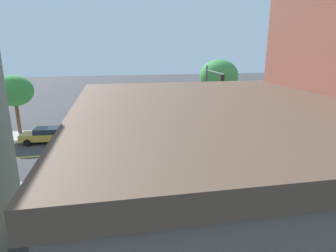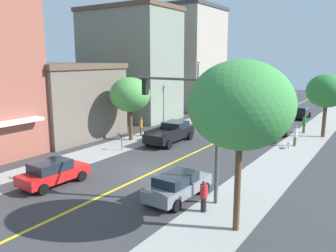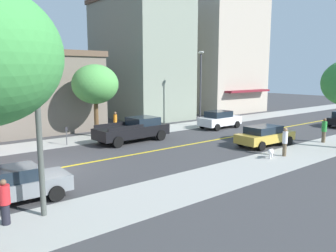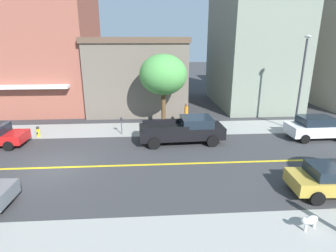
{
  "view_description": "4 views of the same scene",
  "coord_description": "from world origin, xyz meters",
  "px_view_note": "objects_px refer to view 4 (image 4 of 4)",
  "views": [
    {
      "loc": [
        -24.03,
        7.82,
        8.82
      ],
      "look_at": [
        -0.66,
        3.33,
        2.23
      ],
      "focal_mm": 30.67,
      "sensor_mm": 36.0,
      "label": 1
    },
    {
      "loc": [
        12.84,
        -17.68,
        7.45
      ],
      "look_at": [
        -1.82,
        4.83,
        2.18
      ],
      "focal_mm": 36.74,
      "sensor_mm": 36.0,
      "label": 2
    },
    {
      "loc": [
        17.55,
        -5.92,
        5.13
      ],
      "look_at": [
        0.84,
        7.65,
        1.73
      ],
      "focal_mm": 35.99,
      "sensor_mm": 36.0,
      "label": 3
    },
    {
      "loc": [
        14.5,
        5.5,
        6.96
      ],
      "look_at": [
        -2.25,
        6.65,
        1.6
      ],
      "focal_mm": 29.59,
      "sensor_mm": 36.0,
      "label": 4
    }
  ],
  "objects_px": {
    "fire_hydrant": "(38,132)",
    "black_pickup_truck": "(184,130)",
    "street_lamp": "(302,74)",
    "pedestrian_orange_shirt": "(186,113)",
    "parking_meter": "(121,123)",
    "street_tree_right_corner": "(163,75)",
    "white_sedan_left_curb": "(317,127)",
    "small_dog": "(310,220)"
  },
  "relations": [
    {
      "from": "fire_hydrant",
      "to": "black_pickup_truck",
      "type": "height_order",
      "value": "black_pickup_truck"
    },
    {
      "from": "street_lamp",
      "to": "pedestrian_orange_shirt",
      "type": "bearing_deg",
      "value": -101.21
    },
    {
      "from": "parking_meter",
      "to": "pedestrian_orange_shirt",
      "type": "xyz_separation_m",
      "value": [
        -1.92,
        5.13,
        0.15
      ]
    },
    {
      "from": "fire_hydrant",
      "to": "street_tree_right_corner",
      "type": "bearing_deg",
      "value": 100.88
    },
    {
      "from": "parking_meter",
      "to": "street_lamp",
      "type": "relative_size",
      "value": 0.18
    },
    {
      "from": "black_pickup_truck",
      "to": "street_lamp",
      "type": "bearing_deg",
      "value": 10.98
    },
    {
      "from": "white_sedan_left_curb",
      "to": "pedestrian_orange_shirt",
      "type": "relative_size",
      "value": 2.29
    },
    {
      "from": "street_tree_right_corner",
      "to": "fire_hydrant",
      "type": "xyz_separation_m",
      "value": [
        1.79,
        -9.32,
        -3.83
      ]
    },
    {
      "from": "fire_hydrant",
      "to": "white_sedan_left_curb",
      "type": "relative_size",
      "value": 0.19
    },
    {
      "from": "fire_hydrant",
      "to": "pedestrian_orange_shirt",
      "type": "bearing_deg",
      "value": 100.31
    },
    {
      "from": "fire_hydrant",
      "to": "small_dog",
      "type": "distance_m",
      "value": 18.16
    },
    {
      "from": "street_tree_right_corner",
      "to": "street_lamp",
      "type": "height_order",
      "value": "street_lamp"
    },
    {
      "from": "white_sedan_left_curb",
      "to": "pedestrian_orange_shirt",
      "type": "bearing_deg",
      "value": 156.14
    },
    {
      "from": "street_lamp",
      "to": "white_sedan_left_curb",
      "type": "relative_size",
      "value": 1.68
    },
    {
      "from": "small_dog",
      "to": "white_sedan_left_curb",
      "type": "bearing_deg",
      "value": -143.05
    },
    {
      "from": "fire_hydrant",
      "to": "black_pickup_truck",
      "type": "relative_size",
      "value": 0.14
    },
    {
      "from": "white_sedan_left_curb",
      "to": "black_pickup_truck",
      "type": "bearing_deg",
      "value": 179.68
    },
    {
      "from": "fire_hydrant",
      "to": "white_sedan_left_curb",
      "type": "height_order",
      "value": "white_sedan_left_curb"
    },
    {
      "from": "street_lamp",
      "to": "white_sedan_left_curb",
      "type": "xyz_separation_m",
      "value": [
        2.09,
        0.48,
        -3.53
      ]
    },
    {
      "from": "street_lamp",
      "to": "fire_hydrant",
      "type": "bearing_deg",
      "value": -88.95
    },
    {
      "from": "street_tree_right_corner",
      "to": "fire_hydrant",
      "type": "distance_m",
      "value": 10.24
    },
    {
      "from": "black_pickup_truck",
      "to": "small_dog",
      "type": "bearing_deg",
      "value": -72.03
    },
    {
      "from": "black_pickup_truck",
      "to": "parking_meter",
      "type": "bearing_deg",
      "value": 153.65
    },
    {
      "from": "parking_meter",
      "to": "black_pickup_truck",
      "type": "relative_size",
      "value": 0.22
    },
    {
      "from": "street_lamp",
      "to": "street_tree_right_corner",
      "type": "bearing_deg",
      "value": -97.86
    },
    {
      "from": "street_tree_right_corner",
      "to": "street_lamp",
      "type": "xyz_separation_m",
      "value": [
        1.43,
        10.37,
        0.15
      ]
    },
    {
      "from": "pedestrian_orange_shirt",
      "to": "fire_hydrant",
      "type": "bearing_deg",
      "value": -141.5
    },
    {
      "from": "white_sedan_left_curb",
      "to": "fire_hydrant",
      "type": "bearing_deg",
      "value": 174.07
    },
    {
      "from": "parking_meter",
      "to": "pedestrian_orange_shirt",
      "type": "relative_size",
      "value": 0.7
    },
    {
      "from": "street_tree_right_corner",
      "to": "fire_hydrant",
      "type": "bearing_deg",
      "value": -79.12
    },
    {
      "from": "pedestrian_orange_shirt",
      "to": "white_sedan_left_curb",
      "type": "bearing_deg",
      "value": 5.35
    },
    {
      "from": "street_tree_right_corner",
      "to": "black_pickup_truck",
      "type": "bearing_deg",
      "value": 18.64
    },
    {
      "from": "fire_hydrant",
      "to": "street_lamp",
      "type": "bearing_deg",
      "value": 91.05
    },
    {
      "from": "street_tree_right_corner",
      "to": "street_lamp",
      "type": "bearing_deg",
      "value": 82.14
    },
    {
      "from": "small_dog",
      "to": "pedestrian_orange_shirt",
      "type": "bearing_deg",
      "value": -98.8
    },
    {
      "from": "pedestrian_orange_shirt",
      "to": "street_tree_right_corner",
      "type": "bearing_deg",
      "value": -144.3
    },
    {
      "from": "parking_meter",
      "to": "small_dog",
      "type": "relative_size",
      "value": 1.54
    },
    {
      "from": "black_pickup_truck",
      "to": "white_sedan_left_curb",
      "type": "bearing_deg",
      "value": -1.91
    },
    {
      "from": "fire_hydrant",
      "to": "pedestrian_orange_shirt",
      "type": "height_order",
      "value": "pedestrian_orange_shirt"
    },
    {
      "from": "street_lamp",
      "to": "small_dog",
      "type": "bearing_deg",
      "value": -25.28
    },
    {
      "from": "parking_meter",
      "to": "black_pickup_truck",
      "type": "bearing_deg",
      "value": 66.26
    },
    {
      "from": "fire_hydrant",
      "to": "black_pickup_truck",
      "type": "distance_m",
      "value": 10.72
    }
  ]
}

